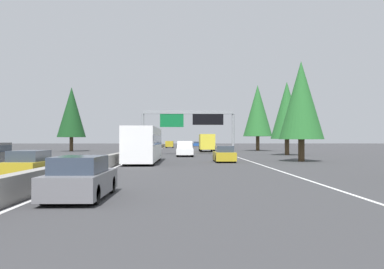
{
  "coord_description": "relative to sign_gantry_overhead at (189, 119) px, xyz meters",
  "views": [
    {
      "loc": [
        -1.28,
        -5.33,
        2.03
      ],
      "look_at": [
        46.18,
        -6.24,
        2.64
      ],
      "focal_mm": 38.31,
      "sensor_mm": 36.0,
      "label": 1
    }
  ],
  "objects": [
    {
      "name": "ground_plane",
      "position": [
        5.55,
        6.04,
        -4.82
      ],
      "size": [
        320.0,
        320.0,
        0.0
      ],
      "primitive_type": "plane",
      "color": "#38383A"
    },
    {
      "name": "median_barrier",
      "position": [
        25.55,
        6.34,
        -4.37
      ],
      "size": [
        180.0,
        0.56,
        0.9
      ],
      "primitive_type": "cube",
      "color": "gray",
      "rests_on": "ground"
    },
    {
      "name": "shoulder_stripe_right",
      "position": [
        15.55,
        -5.48,
        -4.81
      ],
      "size": [
        160.0,
        0.16,
        0.01
      ],
      "primitive_type": "cube",
      "color": "silver",
      "rests_on": "ground"
    },
    {
      "name": "shoulder_stripe_median",
      "position": [
        15.55,
        5.79,
        -4.81
      ],
      "size": [
        160.0,
        0.16,
        0.01
      ],
      "primitive_type": "cube",
      "color": "silver",
      "rests_on": "ground"
    },
    {
      "name": "sign_gantry_overhead",
      "position": [
        0.0,
        0.0,
        0.0
      ],
      "size": [
        0.5,
        12.68,
        6.05
      ],
      "color": "gray",
      "rests_on": "ground"
    },
    {
      "name": "sedan_near_center",
      "position": [
        -41.49,
        4.29,
        -4.13
      ],
      "size": [
        4.4,
        1.8,
        1.47
      ],
      "color": "slate",
      "rests_on": "ground"
    },
    {
      "name": "bus_near_right",
      "position": [
        -19.28,
        4.32,
        -3.1
      ],
      "size": [
        11.5,
        2.55,
        3.1
      ],
      "color": "white",
      "rests_on": "ground"
    },
    {
      "name": "box_truck_distant_a",
      "position": [
        13.71,
        -3.09,
        -3.21
      ],
      "size": [
        8.5,
        2.4,
        2.95
      ],
      "color": "gold",
      "rests_on": "ground"
    },
    {
      "name": "sedan_far_center",
      "position": [
        70.27,
        -2.98,
        -4.13
      ],
      "size": [
        4.4,
        1.8,
        1.47
      ],
      "color": "#1E4793",
      "rests_on": "ground"
    },
    {
      "name": "sedan_mid_right",
      "position": [
        -18.32,
        -2.95,
        -4.13
      ],
      "size": [
        4.4,
        1.8,
        1.47
      ],
      "color": "#AD931E",
      "rests_on": "ground"
    },
    {
      "name": "minivan_mid_center",
      "position": [
        48.99,
        4.46,
        -3.87
      ],
      "size": [
        5.0,
        1.95,
        1.69
      ],
      "color": "#AD931E",
      "rests_on": "ground"
    },
    {
      "name": "pickup_distant_b",
      "position": [
        -5.26,
        0.63,
        -3.9
      ],
      "size": [
        5.6,
        2.0,
        1.86
      ],
      "color": "white",
      "rests_on": "ground"
    },
    {
      "name": "sedan_mid_left",
      "position": [
        41.01,
        0.5,
        -4.13
      ],
      "size": [
        4.4,
        1.8,
        1.47
      ],
      "color": "#AD931E",
      "rests_on": "ground"
    },
    {
      "name": "oncoming_far",
      "position": [
        -33.81,
        8.87,
        -4.13
      ],
      "size": [
        4.4,
        1.8,
        1.47
      ],
      "rotation": [
        0.0,
        0.0,
        3.14
      ],
      "color": "#AD931E",
      "rests_on": "ground"
    },
    {
      "name": "conifer_right_near",
      "position": [
        -17.61,
        -10.27,
        0.91
      ],
      "size": [
        4.15,
        4.15,
        9.43
      ],
      "color": "#4C3823",
      "rests_on": "ground"
    },
    {
      "name": "conifer_right_mid",
      "position": [
        -1.84,
        -12.91,
        1.1
      ],
      "size": [
        4.29,
        4.29,
        9.74
      ],
      "color": "#4C3823",
      "rests_on": "ground"
    },
    {
      "name": "conifer_right_far",
      "position": [
        19.5,
        -12.87,
        2.57
      ],
      "size": [
        5.35,
        5.35,
        12.15
      ],
      "color": "#4C3823",
      "rests_on": "ground"
    },
    {
      "name": "conifer_left_mid",
      "position": [
        16.59,
        20.56,
        2.05
      ],
      "size": [
        4.97,
        4.97,
        11.3
      ],
      "color": "#4C3823",
      "rests_on": "ground"
    }
  ]
}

